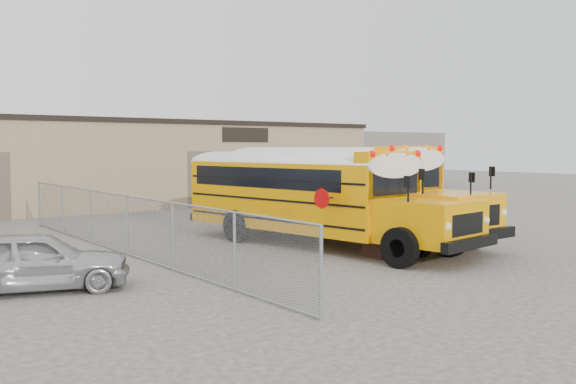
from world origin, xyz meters
TOP-DOWN VIEW (x-y plane):
  - ground at (0.00, 0.00)m, footprint 120.00×120.00m
  - warehouse at (-0.00, 19.99)m, footprint 30.20×10.20m
  - chainlink_fence at (-6.00, 3.00)m, footprint 0.07×18.07m
  - distant_building_right at (24.00, 24.00)m, footprint 10.00×8.00m
  - school_bus_left at (-1.35, 7.71)m, footprint 4.11×10.96m
  - school_bus_right at (1.32, 9.07)m, footprint 3.34×11.36m
  - tarp_bundle at (-0.05, -1.66)m, footprint 1.01×1.01m
  - car_silver at (-9.51, -0.31)m, footprint 4.34×2.83m

SIDE VIEW (x-z plane):
  - ground at x=0.00m, z-range 0.00..0.00m
  - car_silver at x=-9.51m, z-range 0.00..1.37m
  - tarp_bundle at x=-0.05m, z-range 0.02..1.39m
  - chainlink_fence at x=-6.00m, z-range 0.00..1.80m
  - school_bus_left at x=-1.35m, z-range 0.25..3.38m
  - school_bus_right at x=1.32m, z-range 0.26..3.55m
  - distant_building_right at x=24.00m, z-range 0.00..4.40m
  - warehouse at x=0.00m, z-range 0.04..4.71m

